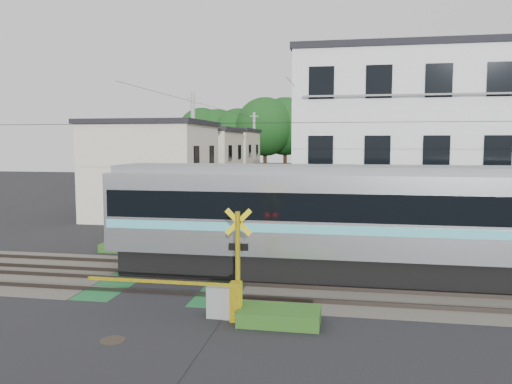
% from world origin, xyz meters
% --- Properties ---
extents(ground, '(120.00, 120.00, 0.00)m').
position_xyz_m(ground, '(0.00, 0.00, 0.00)').
color(ground, black).
extents(track_bed, '(120.00, 120.00, 0.14)m').
position_xyz_m(track_bed, '(0.00, 0.00, 0.04)').
color(track_bed, '#47423A').
rests_on(track_bed, ground).
extents(crossing_signal_near, '(4.74, 0.65, 3.09)m').
position_xyz_m(crossing_signal_near, '(2.59, -3.65, 0.71)').
color(crossing_signal_near, yellow).
rests_on(crossing_signal_near, ground).
extents(crossing_signal_far, '(4.74, 0.65, 3.09)m').
position_xyz_m(crossing_signal_far, '(-2.59, 3.65, 0.71)').
color(crossing_signal_far, yellow).
rests_on(crossing_signal_far, ground).
extents(apartment_block, '(10.20, 8.36, 9.30)m').
position_xyz_m(apartment_block, '(8.50, 9.49, 4.66)').
color(apartment_block, white).
rests_on(apartment_block, ground).
extents(houses_row, '(22.07, 31.35, 6.80)m').
position_xyz_m(houses_row, '(0.25, 25.92, 3.24)').
color(houses_row, beige).
rests_on(houses_row, ground).
extents(tree_hill, '(40.00, 12.49, 10.81)m').
position_xyz_m(tree_hill, '(-0.63, 48.60, 5.24)').
color(tree_hill, '#164417').
rests_on(tree_hill, ground).
extents(catenary, '(60.00, 5.04, 7.00)m').
position_xyz_m(catenary, '(6.00, 0.03, 3.70)').
color(catenary, '#2D2D33').
rests_on(catenary, ground).
extents(utility_poles, '(7.90, 42.00, 8.00)m').
position_xyz_m(utility_poles, '(-1.05, 23.01, 4.08)').
color(utility_poles, '#A5A5A0').
rests_on(utility_poles, ground).
extents(pedestrian, '(0.62, 0.43, 1.64)m').
position_xyz_m(pedestrian, '(1.88, 31.62, 0.82)').
color(pedestrian, black).
rests_on(pedestrian, ground).
extents(manhole_cover, '(0.63, 0.63, 0.02)m').
position_xyz_m(manhole_cover, '(0.29, -5.74, 0.01)').
color(manhole_cover, '#2D261E').
rests_on(manhole_cover, ground).
extents(weed_patches, '(10.25, 8.80, 0.40)m').
position_xyz_m(weed_patches, '(1.76, -0.09, 0.18)').
color(weed_patches, '#2D5E1E').
rests_on(weed_patches, ground).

